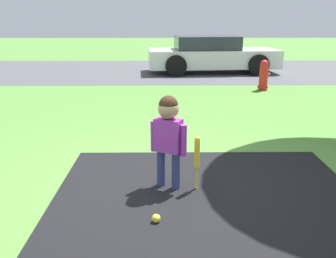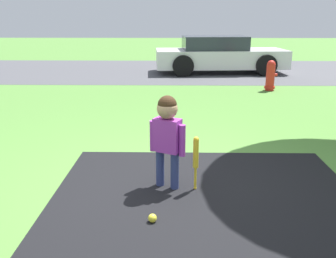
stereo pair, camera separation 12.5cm
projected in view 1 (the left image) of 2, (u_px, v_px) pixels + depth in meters
The scene contains 7 objects.
ground_plane at pixel (163, 183), 4.32m from camera, with size 60.00×60.00×0.00m, color #518438.
street_strip at pixel (164, 70), 13.26m from camera, with size 40.00×6.00×0.01m.
child at pixel (168, 129), 4.02m from camera, with size 0.39×0.27×1.05m.
baseball_bat at pixel (197, 155), 4.05m from camera, with size 0.06×0.06×0.62m.
sports_ball at pixel (156, 218), 3.48m from camera, with size 0.08×0.08×0.08m.
fire_hydrant at pixel (264, 75), 9.65m from camera, with size 0.31×0.27×0.78m.
parked_car at pixel (211, 55), 12.63m from camera, with size 4.41×2.08×1.21m.
Camera 1 is at (0.01, -3.95, 1.85)m, focal length 40.00 mm.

